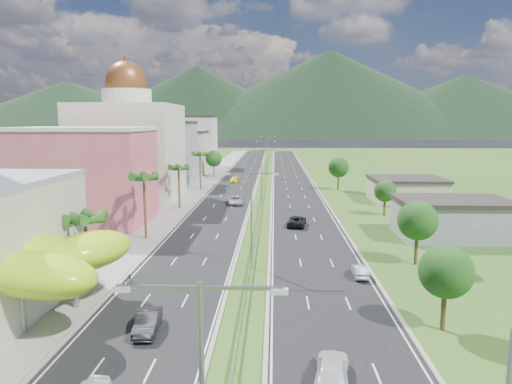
# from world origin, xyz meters

# --- Properties ---
(ground) EXTENTS (500.00, 500.00, 0.00)m
(ground) POSITION_xyz_m (0.00, 0.00, 0.00)
(ground) COLOR #2D5119
(ground) RESTS_ON ground
(road_left) EXTENTS (11.00, 260.00, 0.04)m
(road_left) POSITION_xyz_m (-7.50, 90.00, 0.02)
(road_left) COLOR black
(road_left) RESTS_ON ground
(road_right) EXTENTS (11.00, 260.00, 0.04)m
(road_right) POSITION_xyz_m (7.50, 90.00, 0.02)
(road_right) COLOR black
(road_right) RESTS_ON ground
(sidewalk_left) EXTENTS (7.00, 260.00, 0.12)m
(sidewalk_left) POSITION_xyz_m (-17.00, 90.00, 0.06)
(sidewalk_left) COLOR gray
(sidewalk_left) RESTS_ON ground
(median_guardrail) EXTENTS (0.10, 216.06, 0.76)m
(median_guardrail) POSITION_xyz_m (0.00, 71.99, 0.62)
(median_guardrail) COLOR gray
(median_guardrail) RESTS_ON ground
(streetlight_median_b) EXTENTS (6.04, 0.25, 11.00)m
(streetlight_median_b) POSITION_xyz_m (0.00, 10.00, 6.75)
(streetlight_median_b) COLOR gray
(streetlight_median_b) RESTS_ON ground
(streetlight_median_c) EXTENTS (6.04, 0.25, 11.00)m
(streetlight_median_c) POSITION_xyz_m (0.00, 50.00, 6.75)
(streetlight_median_c) COLOR gray
(streetlight_median_c) RESTS_ON ground
(streetlight_median_d) EXTENTS (6.04, 0.25, 11.00)m
(streetlight_median_d) POSITION_xyz_m (0.00, 95.00, 6.75)
(streetlight_median_d) COLOR gray
(streetlight_median_d) RESTS_ON ground
(streetlight_median_e) EXTENTS (6.04, 0.25, 11.00)m
(streetlight_median_e) POSITION_xyz_m (0.00, 140.00, 6.75)
(streetlight_median_e) COLOR gray
(streetlight_median_e) RESTS_ON ground
(lime_canopy) EXTENTS (18.00, 15.00, 7.40)m
(lime_canopy) POSITION_xyz_m (-20.00, -4.00, 4.99)
(lime_canopy) COLOR #ABE716
(lime_canopy) RESTS_ON ground
(pink_shophouse) EXTENTS (20.00, 15.00, 15.00)m
(pink_shophouse) POSITION_xyz_m (-28.00, 32.00, 7.50)
(pink_shophouse) COLOR #C65158
(pink_shophouse) RESTS_ON ground
(domed_building) EXTENTS (20.00, 20.00, 28.70)m
(domed_building) POSITION_xyz_m (-28.00, 55.00, 11.35)
(domed_building) COLOR beige
(domed_building) RESTS_ON ground
(midrise_grey) EXTENTS (16.00, 15.00, 16.00)m
(midrise_grey) POSITION_xyz_m (-27.00, 80.00, 8.00)
(midrise_grey) COLOR gray
(midrise_grey) RESTS_ON ground
(midrise_beige) EXTENTS (16.00, 15.00, 13.00)m
(midrise_beige) POSITION_xyz_m (-27.00, 102.00, 6.50)
(midrise_beige) COLOR #BAB099
(midrise_beige) RESTS_ON ground
(midrise_white) EXTENTS (16.00, 15.00, 18.00)m
(midrise_white) POSITION_xyz_m (-27.00, 125.00, 9.00)
(midrise_white) COLOR silver
(midrise_white) RESTS_ON ground
(shed_near) EXTENTS (15.00, 10.00, 5.00)m
(shed_near) POSITION_xyz_m (28.00, 25.00, 2.50)
(shed_near) COLOR gray
(shed_near) RESTS_ON ground
(shed_far) EXTENTS (14.00, 12.00, 4.40)m
(shed_far) POSITION_xyz_m (30.00, 55.00, 2.20)
(shed_far) COLOR #BAB099
(shed_far) RESTS_ON ground
(palm_tree_b) EXTENTS (3.60, 3.60, 8.10)m
(palm_tree_b) POSITION_xyz_m (-15.50, 2.00, 7.06)
(palm_tree_b) COLOR #47301C
(palm_tree_b) RESTS_ON ground
(palm_tree_c) EXTENTS (3.60, 3.60, 9.60)m
(palm_tree_c) POSITION_xyz_m (-15.50, 22.00, 8.50)
(palm_tree_c) COLOR #47301C
(palm_tree_c) RESTS_ON ground
(palm_tree_d) EXTENTS (3.60, 3.60, 8.60)m
(palm_tree_d) POSITION_xyz_m (-15.50, 45.00, 7.54)
(palm_tree_d) COLOR #47301C
(palm_tree_d) RESTS_ON ground
(palm_tree_e) EXTENTS (3.60, 3.60, 9.40)m
(palm_tree_e) POSITION_xyz_m (-15.50, 70.00, 8.31)
(palm_tree_e) COLOR #47301C
(palm_tree_e) RESTS_ON ground
(leafy_tree_lfar) EXTENTS (4.90, 4.90, 8.05)m
(leafy_tree_lfar) POSITION_xyz_m (-15.50, 95.00, 5.58)
(leafy_tree_lfar) COLOR #47301C
(leafy_tree_lfar) RESTS_ON ground
(leafy_tree_ra) EXTENTS (4.20, 4.20, 6.90)m
(leafy_tree_ra) POSITION_xyz_m (16.00, -5.00, 4.78)
(leafy_tree_ra) COLOR #47301C
(leafy_tree_ra) RESTS_ON ground
(leafy_tree_rb) EXTENTS (4.55, 4.55, 7.47)m
(leafy_tree_rb) POSITION_xyz_m (19.00, 12.00, 5.18)
(leafy_tree_rb) COLOR #47301C
(leafy_tree_rb) RESTS_ON ground
(leafy_tree_rc) EXTENTS (3.85, 3.85, 6.33)m
(leafy_tree_rc) POSITION_xyz_m (22.00, 40.00, 4.37)
(leafy_tree_rc) COLOR #47301C
(leafy_tree_rc) RESTS_ON ground
(leafy_tree_rd) EXTENTS (4.90, 4.90, 8.05)m
(leafy_tree_rd) POSITION_xyz_m (18.00, 70.00, 5.58)
(leafy_tree_rd) COLOR #47301C
(leafy_tree_rd) RESTS_ON ground
(mountain_ridge) EXTENTS (860.00, 140.00, 90.00)m
(mountain_ridge) POSITION_xyz_m (60.00, 450.00, 0.00)
(mountain_ridge) COLOR black
(mountain_ridge) RESTS_ON ground
(car_dark_left) EXTENTS (2.13, 4.96, 1.59)m
(car_dark_left) POSITION_xyz_m (-7.39, -6.31, 0.83)
(car_dark_left) COLOR black
(car_dark_left) RESTS_ON road_left
(car_silver_mid_left) EXTENTS (3.46, 6.12, 1.61)m
(car_silver_mid_left) POSITION_xyz_m (-5.32, 49.83, 0.85)
(car_silver_mid_left) COLOR #AEB1B6
(car_silver_mid_left) RESTS_ON road_left
(car_yellow_far_left) EXTENTS (2.31, 4.88, 1.38)m
(car_yellow_far_left) POSITION_xyz_m (-8.32, 83.71, 0.73)
(car_yellow_far_left) COLOR yellow
(car_yellow_far_left) RESTS_ON road_left
(car_white_near_right) EXTENTS (2.86, 5.41, 1.75)m
(car_white_near_right) POSITION_xyz_m (6.26, -12.89, 0.92)
(car_white_near_right) COLOR white
(car_white_near_right) RESTS_ON road_right
(car_silver_right) EXTENTS (1.48, 4.01, 1.31)m
(car_silver_right) POSITION_xyz_m (11.72, 7.30, 0.70)
(car_silver_right) COLOR #A3A5AA
(car_silver_right) RESTS_ON road_right
(car_dark_far_right) EXTENTS (3.51, 6.13, 1.61)m
(car_dark_far_right) POSITION_xyz_m (6.16, 31.15, 0.85)
(car_dark_far_right) COLOR black
(car_dark_far_right) RESTS_ON road_right
(motorcycle) EXTENTS (0.90, 2.13, 1.32)m
(motorcycle) POSITION_xyz_m (-12.30, 4.37, 0.70)
(motorcycle) COLOR black
(motorcycle) RESTS_ON road_left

